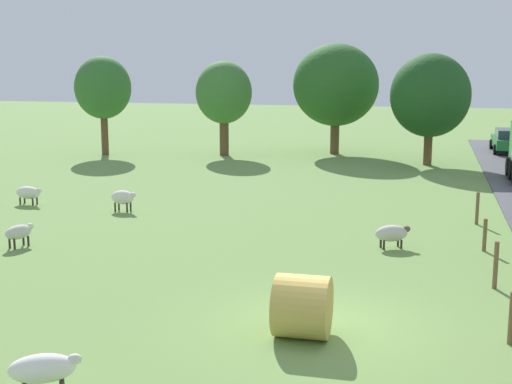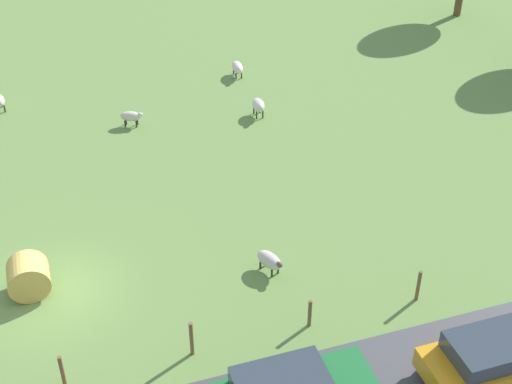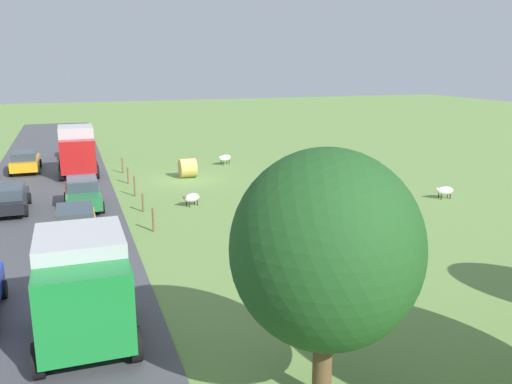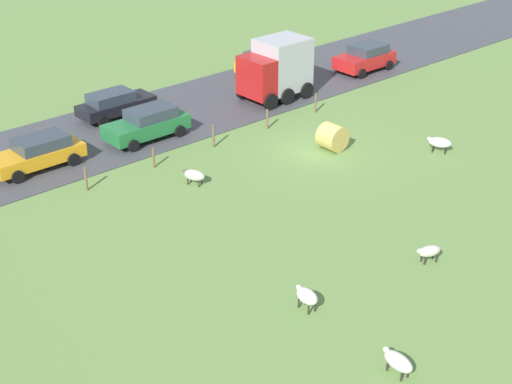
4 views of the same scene
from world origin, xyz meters
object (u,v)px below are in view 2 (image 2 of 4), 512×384
Objects in this scene: sheep_2 at (131,116)px; sheep_3 at (258,105)px; sheep_5 at (238,67)px; hay_bale_0 at (28,277)px; sheep_0 at (270,260)px; car_4 at (498,357)px.

sheep_2 is 5.85m from sheep_3.
sheep_2 is at bearing -60.62° from sheep_5.
sheep_2 is 11.24m from hay_bale_0.
sheep_0 is 0.26× the size of car_4.
car_4 is at bearing 35.67° from sheep_0.
sheep_0 is 7.92m from hay_bale_0.
car_4 is (6.40, 4.60, 0.38)m from sheep_0.
hay_bale_0 is at bearing -39.80° from sheep_5.
sheep_2 is at bearing -99.01° from sheep_3.
sheep_3 is 0.80× the size of hay_bale_0.
sheep_2 is 19.30m from car_4.
sheep_0 is at bearing -144.33° from car_4.
sheep_0 is 15.28m from sheep_5.
sheep_0 is 0.88× the size of hay_bale_0.
car_4 is at bearing 57.59° from hay_bale_0.
car_4 is (7.86, 12.38, 0.19)m from hay_bale_0.
sheep_3 is (0.92, 5.78, 0.07)m from sheep_2.
sheep_3 is 14.18m from hay_bale_0.
sheep_0 is 1.11× the size of sheep_3.
sheep_5 is 17.50m from hay_bale_0.
sheep_5 is at bearing 119.38° from sheep_2.
car_4 is (16.95, 1.50, 0.31)m from sheep_3.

